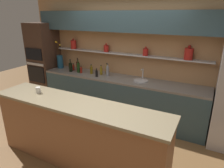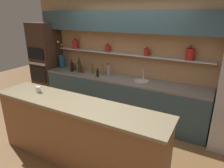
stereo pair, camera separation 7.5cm
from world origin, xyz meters
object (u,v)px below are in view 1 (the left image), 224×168
bottle_sauce_6 (74,67)px  bottle_oil_10 (101,71)px  bottle_oil_1 (91,70)px  bottle_wine_8 (78,68)px  bottle_wine_9 (78,66)px  coffee_mug (38,90)px  bottle_spirit_5 (107,71)px  bottle_sauce_0 (71,67)px  sink_fixture (141,80)px  bottle_wine_2 (71,67)px  bottle_sauce_3 (97,73)px  oven_tower (45,63)px  bottle_oil_7 (107,70)px  flower_vase (60,61)px  bottle_sauce_4 (81,70)px

bottle_sauce_6 → bottle_oil_10: bottle_oil_10 is taller
bottle_oil_1 → bottle_wine_8: (-0.33, -0.05, 0.03)m
bottle_wine_9 → coffee_mug: 1.70m
bottle_spirit_5 → bottle_wine_9: bearing=179.1°
bottle_sauce_0 → bottle_spirit_5: bottle_spirit_5 is taller
bottle_sauce_0 → bottle_sauce_6: size_ratio=1.01×
bottle_wine_8 → coffee_mug: 1.60m
bottle_oil_10 → sink_fixture: bearing=-2.1°
bottle_wine_2 → bottle_sauce_3: 0.78m
oven_tower → bottle_sauce_0: size_ratio=12.31×
bottle_sauce_0 → bottle_oil_7: 0.98m
oven_tower → bottle_oil_10: size_ratio=9.25×
bottle_oil_7 → oven_tower: bearing=-175.5°
oven_tower → coffee_mug: oven_tower is taller
flower_vase → bottle_wine_9: 0.59m
bottle_sauce_6 → bottle_oil_7: bottle_oil_7 is taller
sink_fixture → bottle_oil_7: bottle_oil_7 is taller
oven_tower → bottle_sauce_6: 0.90m
bottle_wine_2 → bottle_oil_7: size_ratio=1.18×
oven_tower → sink_fixture: size_ratio=6.85×
bottle_oil_1 → bottle_wine_9: size_ratio=0.67×
flower_vase → bottle_oil_7: flower_vase is taller
flower_vase → bottle_wine_9: bearing=-4.0°
bottle_oil_10 → bottle_wine_9: bearing=-178.9°
sink_fixture → bottle_wine_8: size_ratio=0.94×
oven_tower → coffee_mug: size_ratio=21.03×
oven_tower → bottle_sauce_6: (0.89, 0.07, -0.03)m
flower_vase → bottle_wine_8: 0.68m
oven_tower → flower_vase: 0.49m
bottle_oil_10 → bottle_sauce_4: bearing=-167.4°
bottle_sauce_3 → coffee_mug: size_ratio=1.93×
coffee_mug → bottle_wine_8: bearing=103.0°
oven_tower → bottle_wine_8: oven_tower is taller
bottle_wine_2 → bottle_wine_9: (0.13, 0.11, 0.01)m
bottle_sauce_3 → bottle_oil_10: (0.00, 0.19, 0.01)m
oven_tower → bottle_spirit_5: oven_tower is taller
bottle_oil_10 → flower_vase: bearing=178.7°
bottle_sauce_3 → coffee_mug: bearing=-97.9°
bottle_sauce_6 → bottle_oil_7: 0.91m
bottle_oil_1 → coffee_mug: 1.61m
bottle_wine_9 → bottle_oil_10: 0.64m
bottle_sauce_4 → bottle_oil_10: 0.49m
flower_vase → bottle_wine_2: flower_vase is taller
bottle_wine_9 → bottle_oil_10: (0.64, 0.01, -0.04)m
bottle_wine_2 → bottle_oil_10: (0.78, 0.13, -0.02)m
bottle_wine_8 → bottle_sauce_4: bearing=-4.1°
bottle_spirit_5 → bottle_sauce_6: bottle_spirit_5 is taller
bottle_sauce_4 → bottle_wine_9: (-0.16, 0.10, 0.05)m
flower_vase → bottle_oil_7: size_ratio=2.68×
bottle_sauce_0 → coffee_mug: coffee_mug is taller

